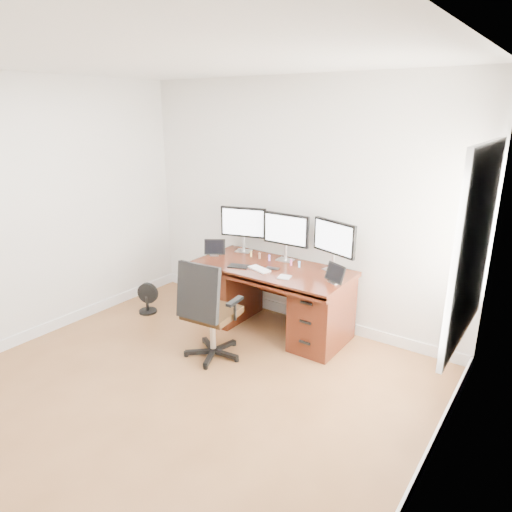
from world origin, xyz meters
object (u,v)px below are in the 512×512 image
Objects in this scene: floor_fan at (147,299)px; monitor_center at (286,231)px; desk at (273,296)px; office_chair at (210,326)px; keyboard at (259,269)px.

monitor_center is at bearing 8.42° from floor_fan.
monitor_center is (0.00, 0.24, 0.68)m from desk.
office_chair is 1.35m from monitor_center.
keyboard is (0.12, 0.68, 0.42)m from office_chair.
floor_fan is at bearing -154.79° from monitor_center.
office_chair is at bearing -101.42° from desk.
office_chair is 0.81m from keyboard.
monitor_center reaches higher than desk.
desk is 0.72m from monitor_center.
keyboard reaches higher than desk.
desk is 0.89m from office_chair.
monitor_center is 2.12× the size of keyboard.
office_chair is at bearing -83.07° from keyboard.
desk is 0.41m from keyboard.
monitor_center is (0.18, 1.11, 0.75)m from office_chair.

